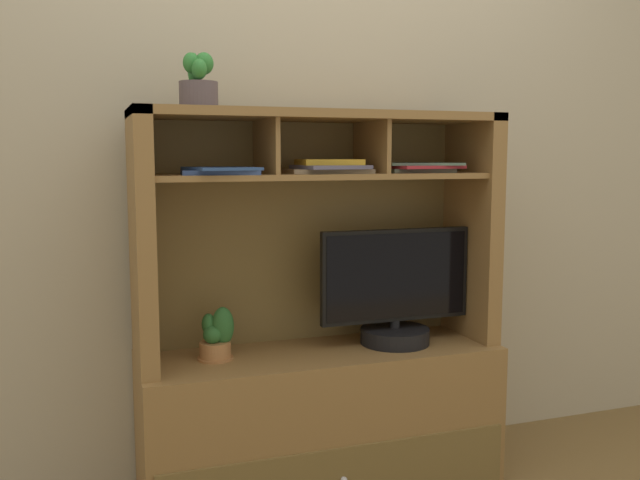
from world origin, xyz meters
name	(u,v)px	position (x,y,z in m)	size (l,w,h in m)	color
back_wall	(298,112)	(0.00, 0.26, 1.40)	(6.00, 0.02, 2.80)	#B5AA8F
media_console	(319,375)	(0.00, 0.01, 0.42)	(1.31, 0.49, 1.38)	olive
tv_monitor	(395,298)	(0.29, -0.02, 0.70)	(0.59, 0.26, 0.43)	black
potted_orchid	(217,338)	(-0.38, 0.00, 0.60)	(0.13, 0.13, 0.18)	#AD7342
magazine_stack_left	(220,171)	(-0.37, -0.05, 1.18)	(0.27, 0.27, 0.02)	navy
magazine_stack_centre	(329,167)	(0.02, -0.03, 1.19)	(0.30, 0.23, 0.05)	gray
magazine_stack_right	(418,167)	(0.38, -0.02, 1.19)	(0.30, 0.26, 0.04)	slate
potted_succulent	(198,85)	(-0.43, 0.01, 1.46)	(0.15, 0.15, 0.19)	#53474B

